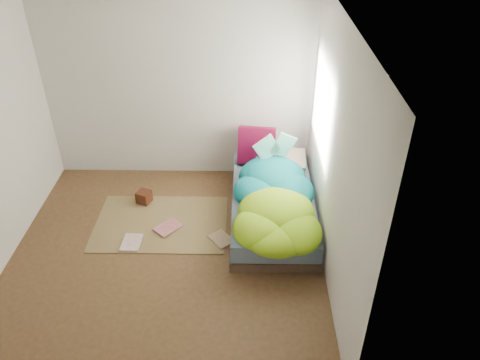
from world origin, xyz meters
name	(u,v)px	position (x,y,z in m)	size (l,w,h in m)	color
ground	(167,254)	(0.00, 0.00, 0.00)	(3.50, 3.50, 0.00)	#45331A
room_walls	(153,126)	(0.01, 0.01, 1.63)	(3.54, 3.54, 2.62)	silver
bed	(272,205)	(1.22, 0.72, 0.17)	(1.00, 2.00, 0.34)	#34271C
duvet	(274,193)	(1.22, 0.50, 0.51)	(0.96, 1.84, 0.34)	#065C6B
rug	(161,223)	(-0.15, 0.55, 0.01)	(1.60, 1.10, 0.01)	brown
pillow_floral	(280,161)	(1.34, 1.36, 0.41)	(0.65, 0.40, 0.14)	beige
pillow_magenta	(257,146)	(1.03, 1.47, 0.58)	(0.49, 0.15, 0.49)	#500520
open_book	(276,140)	(1.26, 1.20, 0.82)	(0.47, 0.10, 0.28)	#2A8037
wooden_box	(144,197)	(-0.43, 0.97, 0.09)	(0.16, 0.16, 0.16)	#33130B
floor_book_a	(122,242)	(-0.54, 0.17, 0.02)	(0.22, 0.30, 0.02)	white
floor_book_b	(162,223)	(-0.13, 0.52, 0.03)	(0.23, 0.31, 0.03)	#D0787F
floor_book_c	(214,243)	(0.52, 0.18, 0.02)	(0.21, 0.29, 0.02)	tan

